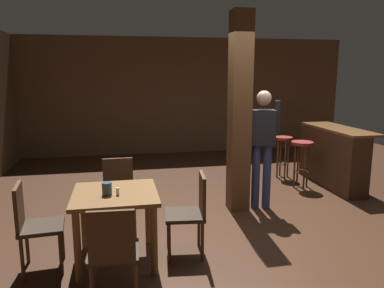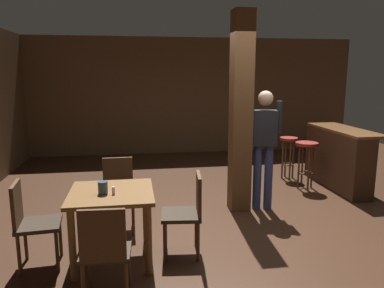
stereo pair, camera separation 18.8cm
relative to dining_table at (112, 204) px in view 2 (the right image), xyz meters
name	(u,v)px [view 2 (the right image)]	position (x,y,z in m)	size (l,w,h in m)	color
ground_plane	(248,219)	(1.76, 0.86, -0.61)	(10.80, 10.80, 0.00)	#382114
wall_back	(195,96)	(1.76, 5.36, 0.79)	(8.00, 0.10, 2.80)	brown
pillar	(241,114)	(1.74, 1.26, 0.79)	(0.28, 0.28, 2.80)	brown
dining_table	(112,204)	(0.00, 0.00, 0.00)	(0.86, 0.86, 0.76)	brown
chair_east	(188,210)	(0.80, 0.01, -0.11)	(0.46, 0.46, 0.89)	#2D2319
chair_south	(105,249)	(-0.02, -0.79, -0.11)	(0.44, 0.44, 0.89)	#2D2319
chair_west	(31,220)	(-0.81, -0.03, -0.11)	(0.46, 0.46, 0.89)	#2D2319
chair_north	(118,190)	(0.03, 0.83, -0.11)	(0.43, 0.43, 0.89)	#2D2319
napkin_cup	(103,188)	(-0.08, -0.07, 0.21)	(0.10, 0.10, 0.13)	#33475B
salt_shaker	(114,191)	(0.03, -0.10, 0.18)	(0.03, 0.03, 0.08)	silver
standing_person	(264,142)	(2.07, 1.20, 0.39)	(0.47, 0.27, 1.72)	black
bar_counter	(337,158)	(3.71, 2.03, -0.09)	(0.56, 1.64, 1.03)	brown
bar_stool_near	(306,154)	(3.15, 2.05, -0.01)	(0.38, 0.38, 0.80)	maroon
bar_stool_mid	(288,148)	(3.10, 2.69, -0.04)	(0.33, 0.33, 0.78)	maroon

